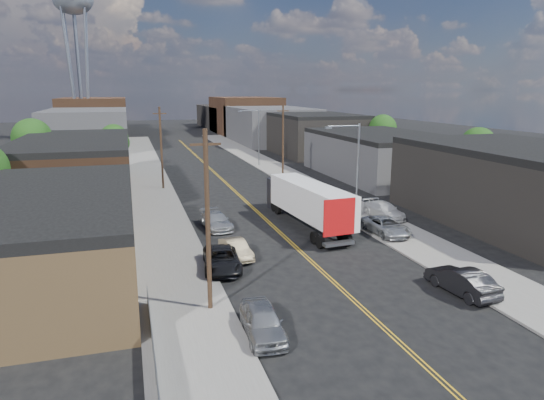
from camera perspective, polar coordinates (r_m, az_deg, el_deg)
ground at (r=76.67m, az=-7.35°, el=3.75°), size 260.00×260.00×0.00m
centerline at (r=62.12m, az=-5.10°, el=1.70°), size 0.32×120.00×0.01m
sidewalk_left at (r=60.99m, az=-13.88°, el=1.23°), size 5.00×140.00×0.15m
sidewalk_right at (r=64.62m, az=3.19°, el=2.22°), size 5.00×140.00×0.15m
warehouse_tan at (r=34.55m, az=-25.96°, el=-3.82°), size 12.00×22.00×5.60m
warehouse_brown at (r=59.71m, az=-22.17°, el=3.56°), size 12.00×26.00×6.60m
industrial_right_a at (r=49.34m, az=27.37°, el=1.59°), size 14.00×22.00×7.10m
industrial_right_b at (r=70.20m, az=12.63°, el=5.24°), size 14.00×24.00×6.10m
industrial_right_c at (r=93.55m, az=4.88°, el=7.78°), size 14.00×22.00×7.60m
skyline_left_a at (r=110.36m, az=-20.85°, el=7.86°), size 16.00×30.00×8.00m
skyline_right_a at (r=114.62m, az=-0.29°, el=8.84°), size 16.00×30.00×8.00m
skyline_left_b at (r=135.20m, az=-20.17°, el=9.10°), size 16.00×26.00×10.00m
skyline_right_b at (r=138.70m, az=-3.22°, el=9.92°), size 16.00×26.00×10.00m
skyline_left_c at (r=155.22m, az=-19.71°, el=8.95°), size 16.00×40.00×7.00m
skyline_right_c at (r=158.28m, az=-4.92°, el=9.70°), size 16.00×40.00×7.00m
water_tower at (r=126.58m, az=-22.35°, el=20.41°), size 9.00×9.00×36.90m
streetlight_near at (r=44.83m, az=9.60°, el=4.17°), size 3.39×0.25×9.00m
streetlight_far at (r=77.58m, az=-1.87°, el=7.92°), size 3.39×0.25×9.00m
utility_pole_left_near at (r=25.97m, az=-7.57°, el=-2.44°), size 1.60×0.26×10.00m
utility_pole_left_far at (r=60.28m, az=-12.89°, el=6.02°), size 1.60×0.26×10.00m
utility_pole_right at (r=66.30m, az=1.30°, el=6.93°), size 1.60×0.26×10.00m
chainlink_fence at (r=21.48m, az=-13.50°, el=-19.20°), size 0.05×16.00×1.22m
tree_left_mid at (r=71.09m, az=-26.31°, el=6.29°), size 5.10×5.04×8.37m
tree_left_far at (r=77.16m, az=-18.03°, el=6.71°), size 4.35×4.20×6.97m
tree_right_near at (r=66.31m, az=23.08°, el=5.68°), size 4.60×4.48×7.44m
tree_right_far at (r=86.06m, az=12.90°, el=7.99°), size 4.85×4.76×7.91m
semi_truck at (r=43.55m, az=3.81°, el=0.01°), size 3.69×15.58×4.03m
car_left_a at (r=24.63m, az=-1.12°, el=-14.08°), size 2.12×4.67×1.56m
car_left_b at (r=35.35m, az=-4.28°, el=-5.78°), size 1.95×4.24×1.35m
car_left_c at (r=33.22m, az=-5.92°, el=-6.94°), size 3.00×5.49×1.46m
car_left_d at (r=42.87m, az=-6.58°, el=-2.44°), size 2.51×5.10×1.43m
car_right_oncoming at (r=31.43m, az=21.41°, el=-8.84°), size 2.13×4.98×1.60m
car_right_lot_a at (r=41.53m, az=13.27°, el=-2.98°), size 2.55×5.26×1.44m
car_right_lot_b at (r=46.81m, az=13.06°, el=-1.18°), size 2.50×5.18×1.46m
car_right_lot_c at (r=59.08m, az=3.77°, el=1.97°), size 2.05×4.19×1.38m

